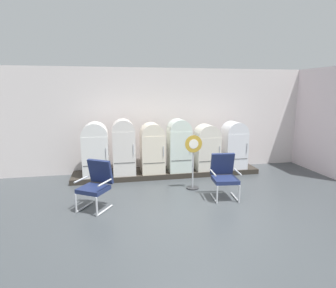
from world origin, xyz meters
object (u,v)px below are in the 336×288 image
object	(u,v)px
refrigerator_2	(152,147)
refrigerator_3	(179,144)
refrigerator_1	(124,145)
refrigerator_5	(234,144)
armchair_right	(224,174)
sign_stand	(193,163)
refrigerator_0	(95,148)
refrigerator_4	(207,146)
armchair_left	(96,183)

from	to	relation	value
refrigerator_2	refrigerator_3	size ratio (longest dim) A/B	0.93
refrigerator_1	refrigerator_5	distance (m)	3.35
armchair_right	sign_stand	size ratio (longest dim) A/B	0.74
refrigerator_0	refrigerator_2	bearing A→B (deg)	0.20
refrigerator_4	armchair_left	world-z (taller)	refrigerator_4
refrigerator_0	refrigerator_3	size ratio (longest dim) A/B	0.97
refrigerator_5	armchair_right	distance (m)	2.20
refrigerator_0	armchair_left	distance (m)	1.99
armchair_left	sign_stand	distance (m)	2.49
armchair_right	refrigerator_5	bearing A→B (deg)	59.87
refrigerator_4	sign_stand	distance (m)	1.44
refrigerator_5	armchair_left	size ratio (longest dim) A/B	1.37
refrigerator_1	armchair_right	xyz separation A→B (m)	(2.25, -1.88, -0.41)
refrigerator_0	refrigerator_5	distance (m)	4.12
armchair_left	sign_stand	xyz separation A→B (m)	(2.37, 0.74, 0.10)
refrigerator_3	armchair_left	world-z (taller)	refrigerator_3
refrigerator_4	sign_stand	size ratio (longest dim) A/B	0.96
refrigerator_3	armchair_right	bearing A→B (deg)	-70.87
refrigerator_3	refrigerator_5	bearing A→B (deg)	0.66
refrigerator_2	refrigerator_4	size ratio (longest dim) A/B	1.06
sign_stand	refrigerator_0	bearing A→B (deg)	153.85
armchair_left	refrigerator_4	bearing A→B (deg)	31.60
armchair_right	refrigerator_0	bearing A→B (deg)	147.83
refrigerator_2	sign_stand	distance (m)	1.52
refrigerator_1	refrigerator_4	bearing A→B (deg)	0.24
refrigerator_3	armchair_left	xyz separation A→B (m)	(-2.29, -1.91, -0.39)
refrigerator_5	refrigerator_4	bearing A→B (deg)	179.51
armchair_left	armchair_right	bearing A→B (deg)	0.97
refrigerator_3	armchair_right	world-z (taller)	refrigerator_3
refrigerator_2	refrigerator_3	xyz separation A→B (m)	(0.79, -0.05, 0.06)
armchair_right	sign_stand	distance (m)	0.90
refrigerator_3	sign_stand	world-z (taller)	refrigerator_3
refrigerator_1	refrigerator_5	size ratio (longest dim) A/B	1.10
refrigerator_3	refrigerator_5	xyz separation A→B (m)	(1.74, 0.02, -0.07)
refrigerator_0	armchair_right	distance (m)	3.60
refrigerator_4	armchair_right	bearing A→B (deg)	-96.54
refrigerator_2	armchair_left	size ratio (longest dim) A/B	1.38
refrigerator_1	sign_stand	xyz separation A→B (m)	(1.70, -1.18, -0.31)
armchair_left	refrigerator_2	bearing A→B (deg)	52.63
refrigerator_5	sign_stand	bearing A→B (deg)	-144.25
refrigerator_5	armchair_right	bearing A→B (deg)	-120.13
refrigerator_2	refrigerator_3	bearing A→B (deg)	-3.77
refrigerator_3	armchair_right	distance (m)	2.01
refrigerator_2	refrigerator_5	world-z (taller)	refrigerator_2
refrigerator_0	refrigerator_2	xyz separation A→B (m)	(1.60, 0.01, -0.03)
refrigerator_4	armchair_left	bearing A→B (deg)	-148.40
refrigerator_2	refrigerator_5	size ratio (longest dim) A/B	1.01
refrigerator_0	refrigerator_4	bearing A→B (deg)	-0.33
refrigerator_5	armchair_left	bearing A→B (deg)	-154.38
refrigerator_0	refrigerator_3	distance (m)	2.39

